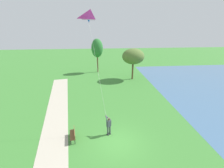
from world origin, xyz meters
TOP-DOWN VIEW (x-y plane):
  - ground_plane at (0.00, 0.00)m, footprint 120.00×120.00m
  - walkway_path at (-5.68, 2.00)m, footprint 7.73×31.95m
  - person_kite_flyer at (-0.66, 1.14)m, footprint 0.55×0.62m
  - flying_kite at (-1.92, 3.03)m, footprint 1.75×2.36m
  - park_bench_near_walkway at (-3.78, 0.80)m, footprint 0.69×1.55m
  - tree_behind_path at (4.91, 16.81)m, footprint 3.97×3.49m
  - tree_lakeside_near at (-1.44, 22.26)m, footprint 2.37×2.09m

SIDE VIEW (x-z plane):
  - ground_plane at x=0.00m, z-range 0.00..0.00m
  - walkway_path at x=-5.68m, z-range 0.00..0.02m
  - park_bench_near_walkway at x=-3.78m, z-range 0.07..0.95m
  - person_kite_flyer at x=-0.66m, z-range 0.13..1.96m
  - tree_behind_path at x=4.91m, z-range 1.40..7.04m
  - tree_lakeside_near at x=-1.44m, z-range 1.55..8.51m
  - flying_kite at x=-1.92m, z-range 5.64..14.44m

